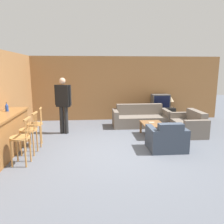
{
  "coord_description": "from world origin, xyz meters",
  "views": [
    {
      "loc": [
        -0.62,
        -5.27,
        2.06
      ],
      "look_at": [
        -0.08,
        0.95,
        0.85
      ],
      "focal_mm": 35.0,
      "sensor_mm": 36.0,
      "label": 1
    }
  ],
  "objects_px": {
    "bar_chair_near": "(21,140)",
    "bar_chair_mid": "(29,132)",
    "armchair_near": "(167,139)",
    "book_on_table": "(151,123)",
    "coffee_table": "(153,125)",
    "tv": "(160,101)",
    "couch_far": "(140,118)",
    "tv_unit": "(160,114)",
    "loveseat_right": "(189,125)",
    "bottle": "(7,107)",
    "person_by_window": "(63,102)",
    "bar_chair_far": "(35,126)",
    "table_lamp": "(171,100)"
  },
  "relations": [
    {
      "from": "bar_chair_near",
      "to": "bottle",
      "type": "height_order",
      "value": "bottle"
    },
    {
      "from": "bottle",
      "to": "bar_chair_far",
      "type": "bearing_deg",
      "value": 6.39
    },
    {
      "from": "bar_chair_near",
      "to": "bar_chair_mid",
      "type": "relative_size",
      "value": 1.0
    },
    {
      "from": "armchair_near",
      "to": "person_by_window",
      "type": "relative_size",
      "value": 0.51
    },
    {
      "from": "tv",
      "to": "book_on_table",
      "type": "height_order",
      "value": "tv"
    },
    {
      "from": "bar_chair_far",
      "to": "tv",
      "type": "height_order",
      "value": "tv"
    },
    {
      "from": "tv",
      "to": "book_on_table",
      "type": "xyz_separation_m",
      "value": [
        -0.91,
        -2.02,
        -0.39
      ]
    },
    {
      "from": "bar_chair_far",
      "to": "tv",
      "type": "distance_m",
      "value": 5.09
    },
    {
      "from": "loveseat_right",
      "to": "book_on_table",
      "type": "bearing_deg",
      "value": -175.2
    },
    {
      "from": "bar_chair_near",
      "to": "book_on_table",
      "type": "height_order",
      "value": "bar_chair_near"
    },
    {
      "from": "bar_chair_mid",
      "to": "tv_unit",
      "type": "bearing_deg",
      "value": 37.22
    },
    {
      "from": "armchair_near",
      "to": "bar_chair_far",
      "type": "bearing_deg",
      "value": 169.9
    },
    {
      "from": "tv_unit",
      "to": "tv",
      "type": "height_order",
      "value": "tv"
    },
    {
      "from": "bar_chair_far",
      "to": "person_by_window",
      "type": "height_order",
      "value": "person_by_window"
    },
    {
      "from": "bar_chair_near",
      "to": "bottle",
      "type": "xyz_separation_m",
      "value": [
        -0.67,
        1.13,
        0.54
      ]
    },
    {
      "from": "loveseat_right",
      "to": "tv_unit",
      "type": "height_order",
      "value": "loveseat_right"
    },
    {
      "from": "loveseat_right",
      "to": "coffee_table",
      "type": "relative_size",
      "value": 1.5
    },
    {
      "from": "armchair_near",
      "to": "bottle",
      "type": "height_order",
      "value": "bottle"
    },
    {
      "from": "bar_chair_near",
      "to": "loveseat_right",
      "type": "bearing_deg",
      "value": 22.93
    },
    {
      "from": "bar_chair_far",
      "to": "book_on_table",
      "type": "relative_size",
      "value": 6.11
    },
    {
      "from": "bar_chair_near",
      "to": "armchair_near",
      "type": "relative_size",
      "value": 1.13
    },
    {
      "from": "bar_chair_near",
      "to": "coffee_table",
      "type": "height_order",
      "value": "bar_chair_near"
    },
    {
      "from": "book_on_table",
      "to": "couch_far",
      "type": "bearing_deg",
      "value": 93.76
    },
    {
      "from": "armchair_near",
      "to": "book_on_table",
      "type": "bearing_deg",
      "value": 92.79
    },
    {
      "from": "bar_chair_near",
      "to": "bar_chair_far",
      "type": "xyz_separation_m",
      "value": [
        -0.0,
        1.21,
        0.0
      ]
    },
    {
      "from": "armchair_near",
      "to": "bottle",
      "type": "xyz_separation_m",
      "value": [
        -4.14,
        0.54,
        0.81
      ]
    },
    {
      "from": "bar_chair_mid",
      "to": "armchair_near",
      "type": "xyz_separation_m",
      "value": [
        3.47,
        -0.04,
        -0.27
      ]
    },
    {
      "from": "coffee_table",
      "to": "person_by_window",
      "type": "bearing_deg",
      "value": 168.48
    },
    {
      "from": "loveseat_right",
      "to": "bar_chair_mid",
      "type": "bearing_deg",
      "value": -163.88
    },
    {
      "from": "bar_chair_near",
      "to": "coffee_table",
      "type": "xyz_separation_m",
      "value": [
        3.43,
        1.8,
        -0.21
      ]
    },
    {
      "from": "tv_unit",
      "to": "book_on_table",
      "type": "relative_size",
      "value": 6.76
    },
    {
      "from": "coffee_table",
      "to": "person_by_window",
      "type": "relative_size",
      "value": 0.51
    },
    {
      "from": "tv_unit",
      "to": "table_lamp",
      "type": "height_order",
      "value": "table_lamp"
    },
    {
      "from": "table_lamp",
      "to": "person_by_window",
      "type": "relative_size",
      "value": 0.24
    },
    {
      "from": "armchair_near",
      "to": "loveseat_right",
      "type": "relative_size",
      "value": 0.67
    },
    {
      "from": "coffee_table",
      "to": "tv",
      "type": "xyz_separation_m",
      "value": [
        0.88,
        2.1,
        0.46
      ]
    },
    {
      "from": "bottle",
      "to": "person_by_window",
      "type": "relative_size",
      "value": 0.13
    },
    {
      "from": "bar_chair_far",
      "to": "tv_unit",
      "type": "height_order",
      "value": "bar_chair_far"
    },
    {
      "from": "bar_chair_near",
      "to": "bottle",
      "type": "distance_m",
      "value": 1.42
    },
    {
      "from": "bar_chair_far",
      "to": "loveseat_right",
      "type": "xyz_separation_m",
      "value": [
        4.69,
        0.77,
        -0.28
      ]
    },
    {
      "from": "book_on_table",
      "to": "person_by_window",
      "type": "distance_m",
      "value": 2.9
    },
    {
      "from": "bar_chair_far",
      "to": "coffee_table",
      "type": "relative_size",
      "value": 1.13
    },
    {
      "from": "bar_chair_far",
      "to": "table_lamp",
      "type": "xyz_separation_m",
      "value": [
        4.75,
        2.69,
        0.31
      ]
    },
    {
      "from": "couch_far",
      "to": "bottle",
      "type": "height_order",
      "value": "bottle"
    },
    {
      "from": "armchair_near",
      "to": "couch_far",
      "type": "bearing_deg",
      "value": 93.27
    },
    {
      "from": "loveseat_right",
      "to": "person_by_window",
      "type": "relative_size",
      "value": 0.77
    },
    {
      "from": "couch_far",
      "to": "armchair_near",
      "type": "bearing_deg",
      "value": -86.73
    },
    {
      "from": "coffee_table",
      "to": "tv",
      "type": "distance_m",
      "value": 2.32
    },
    {
      "from": "tv",
      "to": "person_by_window",
      "type": "distance_m",
      "value": 4.0
    },
    {
      "from": "bar_chair_near",
      "to": "bar_chair_mid",
      "type": "xyz_separation_m",
      "value": [
        0.0,
        0.63,
        0.0
      ]
    }
  ]
}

